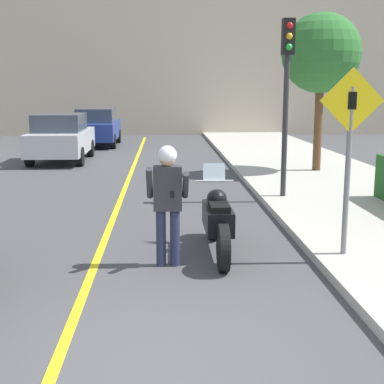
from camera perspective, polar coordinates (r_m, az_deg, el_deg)
The scene contains 10 objects.
ground_plane at distance 5.27m, azimuth -7.61°, elevation -17.62°, with size 80.00×80.00×0.00m, color #424244.
road_center_line at distance 10.96m, azimuth -8.28°, elevation -2.45°, with size 0.12×36.00×0.01m.
building_backdrop at distance 30.66m, azimuth -3.88°, elevation 13.54°, with size 28.00×1.20×7.90m.
motorcycle at distance 8.25m, azimuth 2.74°, elevation -3.08°, with size 0.62×2.33×1.32m.
person_biker at distance 7.54m, azimuth -2.62°, elevation -0.11°, with size 0.59×0.48×1.74m.
crossing_sign at distance 7.88m, azimuth 16.44°, elevation 4.89°, with size 0.91×0.08×2.67m.
traffic_light at distance 12.05m, azimuth 10.09°, elevation 12.18°, with size 0.26×0.30×3.86m.
street_tree at distance 16.29m, azimuth 13.62°, elevation 14.12°, with size 2.28×2.28×4.54m.
parked_car_silver at distance 19.49m, azimuth -13.78°, elevation 5.70°, with size 1.88×4.20×1.68m.
parked_car_blue at distance 24.67m, azimuth -10.10°, elevation 6.86°, with size 1.88×4.20×1.68m.
Camera 1 is at (0.43, -4.62, 2.51)m, focal length 50.00 mm.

